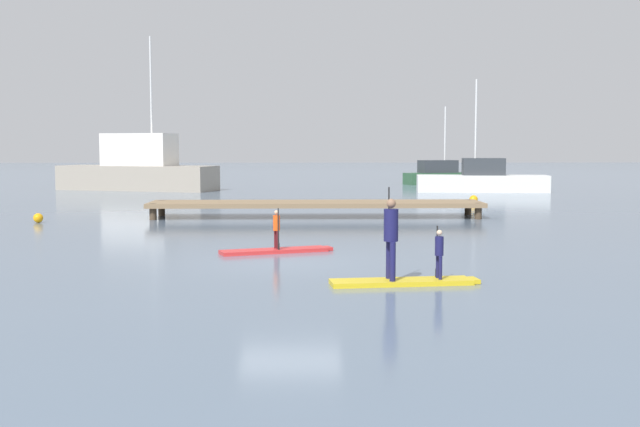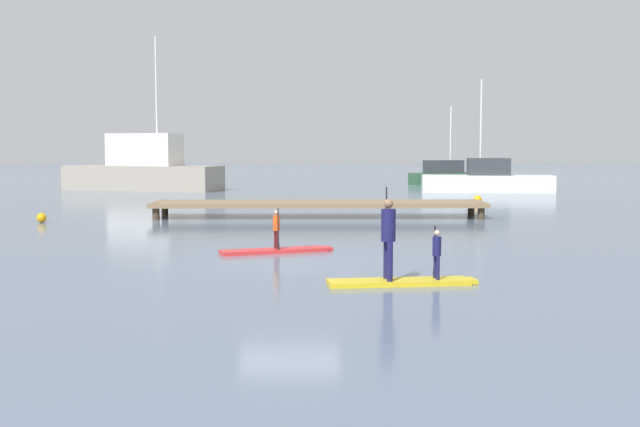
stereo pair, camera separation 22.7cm
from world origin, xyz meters
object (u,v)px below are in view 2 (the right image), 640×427
object	(u,v)px
paddler_child_solo	(277,227)
paddler_adult	(388,233)
paddleboard_near	(277,251)
mooring_buoy_mid	(42,218)
fishing_boat_green_midground	(448,175)
fishing_boat_white_large	(143,169)
paddler_child_front	(437,252)
paddleboard_far	(402,282)
motor_boat_small_navy	(487,180)
mooring_buoy_far	(478,200)

from	to	relation	value
paddler_child_solo	paddler_adult	world-z (taller)	paddler_adult
paddleboard_near	paddler_child_solo	size ratio (longest dim) A/B	2.78
paddler_child_solo	mooring_buoy_mid	world-z (taller)	paddler_child_solo
fishing_boat_green_midground	mooring_buoy_mid	size ratio (longest dim) A/B	17.64
mooring_buoy_mid	paddler_adult	bearing A→B (deg)	-48.82
fishing_boat_white_large	mooring_buoy_mid	bearing A→B (deg)	-87.97
paddler_child_front	paddler_adult	bearing A→B (deg)	-173.42
paddleboard_near	paddleboard_far	size ratio (longest dim) A/B	0.98
paddler_child_solo	motor_boat_small_navy	world-z (taller)	motor_boat_small_navy
paddler_child_solo	fishing_boat_white_large	xyz separation A→B (m)	(-10.02, 30.43, 0.68)
paddler_child_front	mooring_buoy_far	size ratio (longest dim) A/B	2.59
fishing_boat_white_large	motor_boat_small_navy	size ratio (longest dim) A/B	1.31
fishing_boat_green_midground	mooring_buoy_mid	xyz separation A→B (m)	(-20.70, -29.48, -0.53)
paddler_child_front	fishing_boat_green_midground	xyz separation A→B (m)	(7.91, 42.80, 0.04)
paddleboard_near	paddler_adult	xyz separation A→B (m)	(2.52, -4.98, 1.02)
paddleboard_far	paddler_child_front	bearing A→B (deg)	7.24
fishing_boat_green_midground	mooring_buoy_mid	world-z (taller)	fishing_boat_green_midground
paddleboard_far	motor_boat_small_navy	bearing A→B (deg)	74.11
paddler_child_front	motor_boat_small_navy	size ratio (longest dim) A/B	0.13
fishing_boat_green_midground	motor_boat_small_navy	world-z (taller)	motor_boat_small_navy
fishing_boat_green_midground	motor_boat_small_navy	xyz separation A→B (m)	(0.64, -10.27, 0.03)
paddleboard_far	motor_boat_small_navy	size ratio (longest dim) A/B	0.38
mooring_buoy_far	mooring_buoy_mid	bearing A→B (deg)	-153.31
paddler_child_front	fishing_boat_white_large	distance (m)	37.80
fishing_boat_green_midground	mooring_buoy_far	size ratio (longest dim) A/B	15.04
paddleboard_far	mooring_buoy_far	xyz separation A→B (m)	(6.54, 22.76, 0.16)
paddler_child_solo	mooring_buoy_far	bearing A→B (deg)	62.32
mooring_buoy_mid	paddleboard_far	bearing A→B (deg)	-48.06
motor_boat_small_navy	mooring_buoy_far	bearing A→B (deg)	-105.56
motor_boat_small_navy	mooring_buoy_far	xyz separation A→B (m)	(-2.75, -9.86, -0.53)
paddleboard_far	fishing_boat_green_midground	distance (m)	43.76
paddler_child_solo	mooring_buoy_mid	distance (m)	12.55
fishing_boat_green_midground	mooring_buoy_mid	bearing A→B (deg)	-125.08
paddler_child_front	mooring_buoy_mid	xyz separation A→B (m)	(-12.79, 13.32, -0.49)
paddler_child_solo	fishing_boat_white_large	world-z (taller)	fishing_boat_white_large
paddler_child_solo	paddler_adult	size ratio (longest dim) A/B	0.58
paddler_adult	paddler_child_solo	bearing A→B (deg)	116.88
paddleboard_far	paddler_child_solo	bearing A→B (deg)	119.65
mooring_buoy_far	paddler_child_solo	bearing A→B (deg)	-117.68
paddleboard_far	paddler_child_front	world-z (taller)	paddler_child_front
paddleboard_far	mooring_buoy_far	distance (m)	23.68
paddler_child_front	motor_boat_small_navy	xyz separation A→B (m)	(8.55, 32.53, 0.07)
fishing_boat_white_large	fishing_boat_green_midground	world-z (taller)	fishing_boat_white_large
paddleboard_near	mooring_buoy_far	bearing A→B (deg)	62.29
paddleboard_far	paddler_adult	distance (m)	1.07
mooring_buoy_mid	fishing_boat_green_midground	bearing A→B (deg)	54.92
fishing_boat_green_midground	paddleboard_near	bearing A→B (deg)	-106.81
paddleboard_far	fishing_boat_white_large	size ratio (longest dim) A/B	0.29
paddler_child_solo	fishing_boat_green_midground	world-z (taller)	fishing_boat_green_midground
paddler_adult	mooring_buoy_mid	distance (m)	17.88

